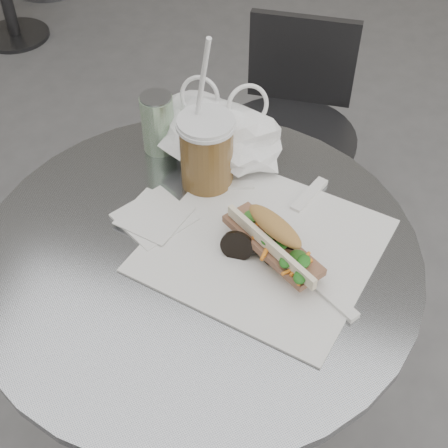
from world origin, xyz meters
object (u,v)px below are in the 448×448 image
(sunglasses, at_px, (258,251))
(drink_can, at_px, (158,123))
(cafe_table, at_px, (202,339))
(chair_far, at_px, (287,164))
(banh_mi, at_px, (273,241))
(iced_coffee, at_px, (207,151))

(sunglasses, xyz_separation_m, drink_can, (-0.26, 0.23, 0.04))
(cafe_table, relative_size, drink_can, 6.23)
(chair_far, height_order, banh_mi, banh_mi)
(banh_mi, relative_size, iced_coffee, 0.80)
(banh_mi, bearing_deg, cafe_table, -136.97)
(cafe_table, height_order, drink_can, drink_can)
(banh_mi, height_order, drink_can, drink_can)
(cafe_table, xyz_separation_m, chair_far, (0.02, 0.74, -0.14))
(chair_far, bearing_deg, banh_mi, 95.26)
(cafe_table, height_order, chair_far, cafe_table)
(chair_far, distance_m, iced_coffee, 0.76)
(chair_far, xyz_separation_m, sunglasses, (0.08, -0.74, 0.44))
(sunglasses, bearing_deg, banh_mi, 26.34)
(banh_mi, distance_m, drink_can, 0.36)
(banh_mi, bearing_deg, sunglasses, -116.13)
(cafe_table, xyz_separation_m, sunglasses, (0.10, 0.00, 0.30))
(iced_coffee, distance_m, sunglasses, 0.22)
(iced_coffee, xyz_separation_m, drink_can, (-0.12, 0.07, -0.01))
(cafe_table, bearing_deg, chair_far, 88.60)
(cafe_table, distance_m, iced_coffee, 0.39)
(banh_mi, xyz_separation_m, drink_can, (-0.28, 0.22, 0.02))
(sunglasses, relative_size, drink_can, 1.04)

